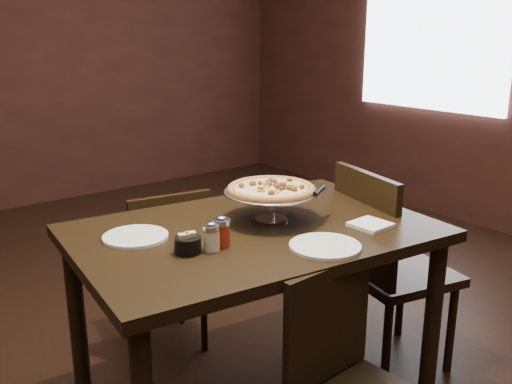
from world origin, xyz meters
TOP-DOWN VIEW (x-y plane):
  - room at (0.06, 0.03)m, footprint 6.04×7.04m
  - dining_table at (0.09, -0.09)m, footprint 1.43×1.04m
  - pizza_stand at (0.19, -0.06)m, footprint 0.37×0.37m
  - parmesan_shaker at (-0.17, -0.18)m, footprint 0.06×0.06m
  - pepper_flake_shaker at (-0.12, -0.17)m, footprint 0.06×0.06m
  - packet_caddy at (-0.24, -0.15)m, footprint 0.09×0.09m
  - napkin_stack at (0.44, -0.36)m, footprint 0.14×0.14m
  - plate_left at (-0.32, 0.09)m, footprint 0.23×0.23m
  - plate_near at (0.15, -0.40)m, footprint 0.25×0.25m
  - serving_spatula at (0.33, -0.19)m, footprint 0.17×0.17m
  - chair_far at (0.06, 0.57)m, footprint 0.45×0.45m
  - chair_near at (0.06, -0.63)m, footprint 0.40×0.40m
  - chair_side at (0.79, -0.17)m, footprint 0.54×0.54m

SIDE VIEW (x-z plane):
  - chair_near at x=0.06m, z-range 0.04..0.86m
  - chair_far at x=0.06m, z-range 0.04..0.88m
  - chair_side at x=0.79m, z-range 0.04..1.01m
  - dining_table at x=0.09m, z-range 0.31..1.14m
  - plate_left at x=-0.32m, z-range 0.83..0.84m
  - plate_near at x=0.15m, z-range 0.83..0.84m
  - napkin_stack at x=0.44m, z-range 0.83..0.84m
  - packet_caddy at x=-0.24m, z-range 0.83..0.90m
  - parmesan_shaker at x=-0.17m, z-range 0.83..0.93m
  - pepper_flake_shaker at x=-0.12m, z-range 0.83..0.94m
  - serving_spatula at x=0.33m, z-range 0.94..0.96m
  - pizza_stand at x=0.19m, z-range 0.88..1.03m
  - room at x=0.06m, z-range -0.02..2.82m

